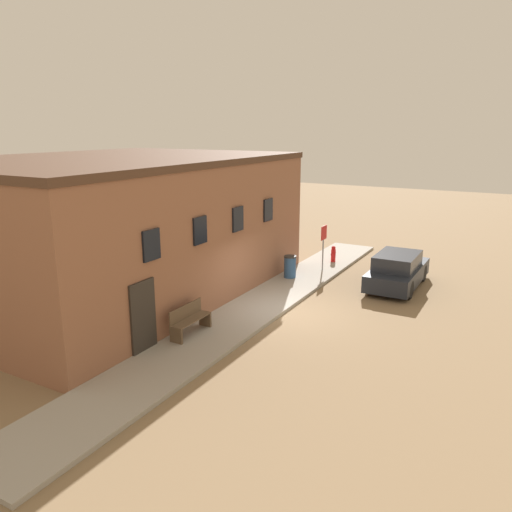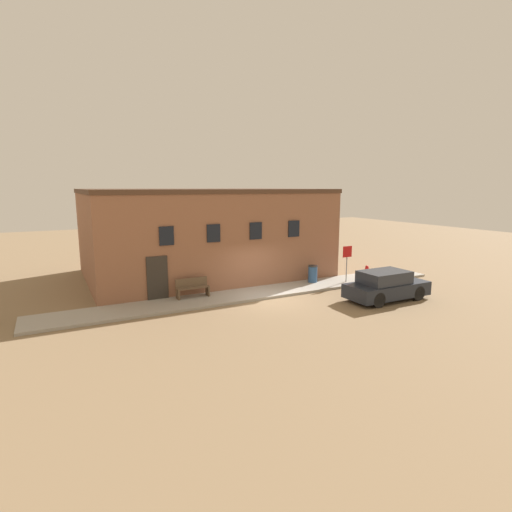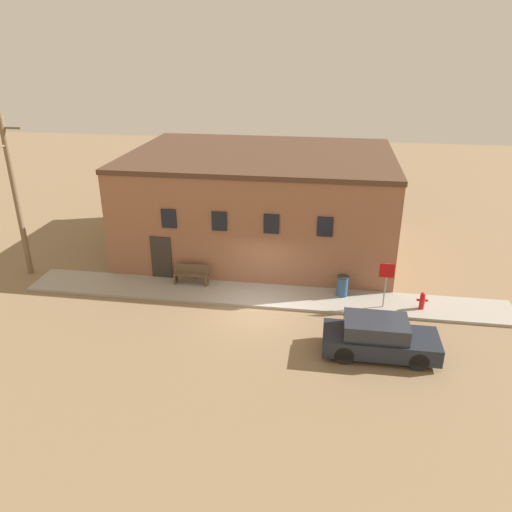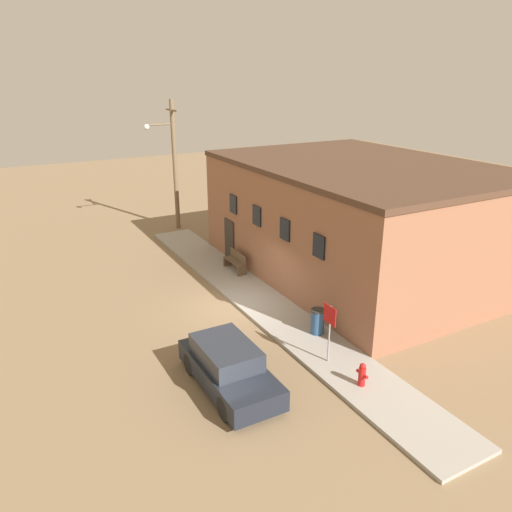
# 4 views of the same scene
# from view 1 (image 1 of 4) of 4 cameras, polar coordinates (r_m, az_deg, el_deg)

# --- Properties ---
(ground_plane) EXTENTS (80.00, 80.00, 0.00)m
(ground_plane) POSITION_cam_1_polar(r_m,az_deg,el_deg) (17.89, 3.51, -6.44)
(ground_plane) COLOR #846B4C
(sidewalk) EXTENTS (21.72, 2.18, 0.13)m
(sidewalk) POSITION_cam_1_polar(r_m,az_deg,el_deg) (18.33, 0.43, -5.68)
(sidewalk) COLOR #9E998E
(sidewalk) RESTS_ON ground
(brick_building) EXTENTS (13.71, 9.83, 5.31)m
(brick_building) POSITION_cam_1_polar(r_m,az_deg,el_deg) (20.39, -15.72, 3.41)
(brick_building) COLOR #8E5B42
(brick_building) RESTS_ON ground
(fire_hydrant) EXTENTS (0.47, 0.22, 0.77)m
(fire_hydrant) POSITION_cam_1_polar(r_m,az_deg,el_deg) (24.16, 8.83, 0.25)
(fire_hydrant) COLOR red
(fire_hydrant) RESTS_ON sidewalk
(stop_sign) EXTENTS (0.62, 0.06, 2.03)m
(stop_sign) POSITION_cam_1_polar(r_m,az_deg,el_deg) (22.42, 7.73, 1.88)
(stop_sign) COLOR gray
(stop_sign) RESTS_ON sidewalk
(bench) EXTENTS (1.59, 0.44, 0.93)m
(bench) POSITION_cam_1_polar(r_m,az_deg,el_deg) (15.74, -7.61, -7.24)
(bench) COLOR brown
(bench) RESTS_ON sidewalk
(trash_bin) EXTENTS (0.53, 0.53, 0.95)m
(trash_bin) POSITION_cam_1_polar(r_m,az_deg,el_deg) (21.40, 3.91, -1.21)
(trash_bin) COLOR #2D517F
(trash_bin) RESTS_ON sidewalk
(parked_car) EXTENTS (4.18, 1.75, 1.45)m
(parked_car) POSITION_cam_1_polar(r_m,az_deg,el_deg) (21.23, 15.86, -1.62)
(parked_car) COLOR black
(parked_car) RESTS_ON ground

